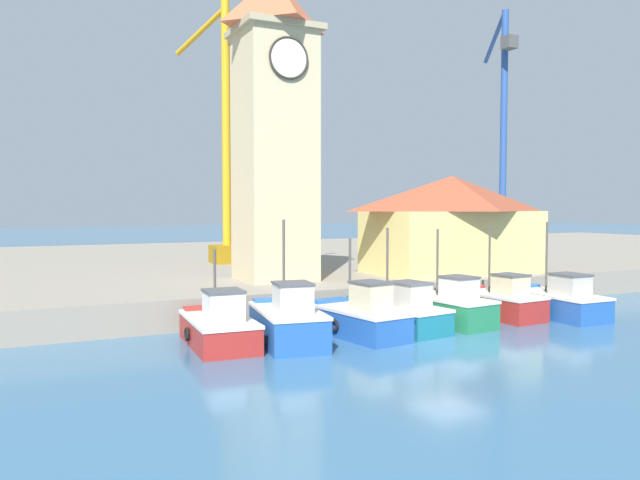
{
  "coord_description": "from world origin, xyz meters",
  "views": [
    {
      "loc": [
        -14.39,
        -18.54,
        5.11
      ],
      "look_at": [
        -1.21,
        8.43,
        3.5
      ],
      "focal_mm": 35.0,
      "sensor_mm": 36.0,
      "label": 1
    }
  ],
  "objects_px": {
    "fishing_boat_left_outer": "(288,322)",
    "clock_tower": "(275,122)",
    "fishing_boat_left_inner": "(359,318)",
    "fishing_boat_mid_right": "(498,302)",
    "fishing_boat_mid_left": "(397,313)",
    "warehouse_right": "(452,223)",
    "fishing_boat_far_left": "(219,327)",
    "port_crane_near": "(503,158)",
    "port_crane_far": "(226,164)",
    "fishing_boat_right_inner": "(556,302)",
    "fishing_boat_center": "(447,307)"
  },
  "relations": [
    {
      "from": "clock_tower",
      "to": "warehouse_right",
      "type": "height_order",
      "value": "clock_tower"
    },
    {
      "from": "fishing_boat_far_left",
      "to": "port_crane_near",
      "type": "relative_size",
      "value": 0.23
    },
    {
      "from": "clock_tower",
      "to": "warehouse_right",
      "type": "xyz_separation_m",
      "value": [
        10.41,
        -1.14,
        -5.25
      ]
    },
    {
      "from": "fishing_boat_center",
      "to": "warehouse_right",
      "type": "bearing_deg",
      "value": 50.81
    },
    {
      "from": "fishing_boat_mid_right",
      "to": "fishing_boat_far_left",
      "type": "bearing_deg",
      "value": -179.68
    },
    {
      "from": "fishing_boat_left_outer",
      "to": "fishing_boat_left_inner",
      "type": "relative_size",
      "value": 1.01
    },
    {
      "from": "fishing_boat_mid_left",
      "to": "fishing_boat_left_inner",
      "type": "bearing_deg",
      "value": -165.48
    },
    {
      "from": "port_crane_far",
      "to": "fishing_boat_left_outer",
      "type": "bearing_deg",
      "value": -100.79
    },
    {
      "from": "warehouse_right",
      "to": "port_crane_far",
      "type": "xyz_separation_m",
      "value": [
        -9.77,
        11.45,
        3.74
      ]
    },
    {
      "from": "fishing_boat_left_inner",
      "to": "fishing_boat_mid_left",
      "type": "height_order",
      "value": "fishing_boat_mid_left"
    },
    {
      "from": "clock_tower",
      "to": "port_crane_far",
      "type": "distance_m",
      "value": 10.44
    },
    {
      "from": "fishing_boat_right_inner",
      "to": "warehouse_right",
      "type": "height_order",
      "value": "warehouse_right"
    },
    {
      "from": "fishing_boat_left_outer",
      "to": "warehouse_right",
      "type": "height_order",
      "value": "warehouse_right"
    },
    {
      "from": "port_crane_far",
      "to": "clock_tower",
      "type": "bearing_deg",
      "value": -93.57
    },
    {
      "from": "fishing_boat_far_left",
      "to": "fishing_boat_right_inner",
      "type": "distance_m",
      "value": 15.83
    },
    {
      "from": "port_crane_far",
      "to": "warehouse_right",
      "type": "bearing_deg",
      "value": -49.54
    },
    {
      "from": "port_crane_near",
      "to": "port_crane_far",
      "type": "distance_m",
      "value": 23.83
    },
    {
      "from": "fishing_boat_mid_left",
      "to": "warehouse_right",
      "type": "bearing_deg",
      "value": 40.28
    },
    {
      "from": "fishing_boat_right_inner",
      "to": "clock_tower",
      "type": "xyz_separation_m",
      "value": [
        -10.43,
        8.87,
        8.7
      ]
    },
    {
      "from": "fishing_boat_mid_right",
      "to": "fishing_boat_mid_left",
      "type": "bearing_deg",
      "value": -176.89
    },
    {
      "from": "port_crane_far",
      "to": "fishing_boat_far_left",
      "type": "bearing_deg",
      "value": -108.32
    },
    {
      "from": "fishing_boat_left_inner",
      "to": "fishing_boat_center",
      "type": "xyz_separation_m",
      "value": [
        4.65,
        0.53,
        0.02
      ]
    },
    {
      "from": "fishing_boat_mid_left",
      "to": "fishing_boat_right_inner",
      "type": "height_order",
      "value": "fishing_boat_right_inner"
    },
    {
      "from": "fishing_boat_left_inner",
      "to": "port_crane_near",
      "type": "height_order",
      "value": "port_crane_near"
    },
    {
      "from": "port_crane_far",
      "to": "fishing_boat_mid_right",
      "type": "bearing_deg",
      "value": -68.08
    },
    {
      "from": "fishing_boat_center",
      "to": "warehouse_right",
      "type": "relative_size",
      "value": 0.48
    },
    {
      "from": "fishing_boat_left_outer",
      "to": "port_crane_near",
      "type": "xyz_separation_m",
      "value": [
        27.41,
        18.85,
        8.28
      ]
    },
    {
      "from": "fishing_boat_right_inner",
      "to": "warehouse_right",
      "type": "relative_size",
      "value": 0.5
    },
    {
      "from": "fishing_boat_left_outer",
      "to": "warehouse_right",
      "type": "xyz_separation_m",
      "value": [
        13.38,
        7.49,
        3.35
      ]
    },
    {
      "from": "fishing_boat_mid_left",
      "to": "warehouse_right",
      "type": "xyz_separation_m",
      "value": [
        8.2,
        6.95,
        3.48
      ]
    },
    {
      "from": "fishing_boat_right_inner",
      "to": "warehouse_right",
      "type": "distance_m",
      "value": 8.46
    },
    {
      "from": "fishing_boat_left_inner",
      "to": "port_crane_near",
      "type": "distance_m",
      "value": 31.93
    },
    {
      "from": "fishing_boat_left_outer",
      "to": "fishing_boat_left_inner",
      "type": "xyz_separation_m",
      "value": [
        3.04,
        -0.01,
        -0.08
      ]
    },
    {
      "from": "fishing_boat_far_left",
      "to": "fishing_boat_left_inner",
      "type": "relative_size",
      "value": 0.99
    },
    {
      "from": "fishing_boat_left_outer",
      "to": "clock_tower",
      "type": "bearing_deg",
      "value": 71.03
    },
    {
      "from": "fishing_boat_left_inner",
      "to": "fishing_boat_center",
      "type": "distance_m",
      "value": 4.68
    },
    {
      "from": "fishing_boat_far_left",
      "to": "warehouse_right",
      "type": "height_order",
      "value": "warehouse_right"
    },
    {
      "from": "port_crane_near",
      "to": "port_crane_far",
      "type": "height_order",
      "value": "port_crane_near"
    },
    {
      "from": "clock_tower",
      "to": "fishing_boat_far_left",
      "type": "bearing_deg",
      "value": -124.37
    },
    {
      "from": "fishing_boat_left_inner",
      "to": "fishing_boat_mid_right",
      "type": "relative_size",
      "value": 1.05
    },
    {
      "from": "port_crane_far",
      "to": "fishing_boat_left_inner",
      "type": "bearing_deg",
      "value": -91.71
    },
    {
      "from": "fishing_boat_left_outer",
      "to": "fishing_boat_right_inner",
      "type": "xyz_separation_m",
      "value": [
        13.4,
        -0.24,
        -0.11
      ]
    },
    {
      "from": "fishing_boat_mid_left",
      "to": "fishing_boat_center",
      "type": "relative_size",
      "value": 1.08
    },
    {
      "from": "fishing_boat_left_outer",
      "to": "clock_tower",
      "type": "relative_size",
      "value": 0.28
    },
    {
      "from": "fishing_boat_far_left",
      "to": "fishing_boat_left_outer",
      "type": "bearing_deg",
      "value": -17.87
    },
    {
      "from": "fishing_boat_left_inner",
      "to": "port_crane_far",
      "type": "bearing_deg",
      "value": 88.29
    },
    {
      "from": "fishing_boat_right_inner",
      "to": "port_crane_far",
      "type": "xyz_separation_m",
      "value": [
        -9.79,
        19.18,
        7.19
      ]
    },
    {
      "from": "port_crane_far",
      "to": "fishing_boat_center",
      "type": "bearing_deg",
      "value": -77.5
    },
    {
      "from": "fishing_boat_right_inner",
      "to": "port_crane_near",
      "type": "relative_size",
      "value": 0.25
    },
    {
      "from": "fishing_boat_mid_right",
      "to": "fishing_boat_left_outer",
      "type": "bearing_deg",
      "value": -175.54
    }
  ]
}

